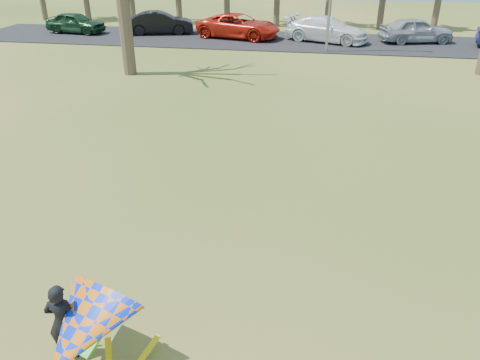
% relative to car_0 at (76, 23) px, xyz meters
% --- Properties ---
extents(ground, '(100.00, 100.00, 0.00)m').
position_rel_car_0_xyz_m(ground, '(16.20, -25.29, -0.80)').
color(ground, '#2C5A13').
rests_on(ground, ground).
extents(parking_strip, '(46.00, 7.00, 0.06)m').
position_rel_car_0_xyz_m(parking_strip, '(16.20, -0.29, -0.77)').
color(parking_strip, black).
rests_on(parking_strip, ground).
extents(car_0, '(4.49, 2.22, 1.47)m').
position_rel_car_0_xyz_m(car_0, '(0.00, 0.00, 0.00)').
color(car_0, '#17391E').
rests_on(car_0, parking_strip).
extents(car_1, '(5.03, 2.83, 1.57)m').
position_rel_car_0_xyz_m(car_1, '(6.22, 0.69, 0.05)').
color(car_1, black).
rests_on(car_1, parking_strip).
extents(car_2, '(6.25, 3.96, 1.61)m').
position_rel_car_0_xyz_m(car_2, '(12.10, 0.17, 0.07)').
color(car_2, red).
rests_on(car_2, parking_strip).
extents(car_3, '(6.02, 4.04, 1.62)m').
position_rel_car_0_xyz_m(car_3, '(18.17, -0.17, 0.07)').
color(car_3, white).
rests_on(car_3, parking_strip).
extents(car_4, '(5.07, 3.04, 1.62)m').
position_rel_car_0_xyz_m(car_4, '(24.03, 0.50, 0.07)').
color(car_4, '#A0A6AD').
rests_on(car_4, parking_strip).
extents(kite_flyer, '(2.13, 2.39, 2.02)m').
position_rel_car_0_xyz_m(kite_flyer, '(14.49, -28.25, 0.04)').
color(kite_flyer, black).
rests_on(kite_flyer, ground).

